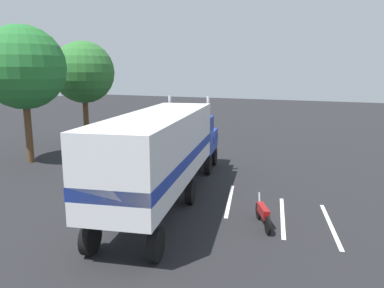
{
  "coord_description": "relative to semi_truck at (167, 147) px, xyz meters",
  "views": [
    {
      "loc": [
        -19.47,
        -8.76,
        5.81
      ],
      "look_at": [
        0.12,
        0.34,
        1.6
      ],
      "focal_mm": 34.56,
      "sensor_mm": 36.0,
      "label": 1
    }
  ],
  "objects": [
    {
      "name": "motorcycle",
      "position": [
        -0.9,
        -4.67,
        -2.04
      ],
      "size": [
        1.91,
        1.08,
        1.12
      ],
      "color": "black",
      "rests_on": "ground_plane"
    },
    {
      "name": "person_bystander",
      "position": [
        -1.11,
        2.44,
        -1.63
      ],
      "size": [
        0.34,
        0.46,
        1.63
      ],
      "color": "#2D3347",
      "rests_on": "ground_plane"
    },
    {
      "name": "tree_center",
      "position": [
        9.63,
        12.88,
        3.25
      ],
      "size": [
        4.94,
        4.94,
        8.27
      ],
      "color": "brown",
      "rests_on": "ground_plane"
    },
    {
      "name": "tree_left",
      "position": [
        2.79,
        11.73,
        3.56
      ],
      "size": [
        5.25,
        5.25,
        8.73
      ],
      "color": "brown",
      "rests_on": "ground_plane"
    },
    {
      "name": "semi_truck",
      "position": [
        0.0,
        0.0,
        0.0
      ],
      "size": [
        14.35,
        5.77,
        4.5
      ],
      "color": "#193399",
      "rests_on": "ground_plane"
    },
    {
      "name": "lane_stripe_near",
      "position": [
        1.29,
        -2.56,
        -2.52
      ],
      "size": [
        4.29,
        1.31,
        0.01
      ],
      "primitive_type": "cube",
      "rotation": [
        0.0,
        0.0,
        0.27
      ],
      "color": "silver",
      "rests_on": "ground_plane"
    },
    {
      "name": "lane_stripe_mid",
      "position": [
        0.35,
        -5.18,
        -2.52
      ],
      "size": [
        4.33,
        1.11,
        0.01
      ],
      "primitive_type": "cube",
      "rotation": [
        0.0,
        0.0,
        0.22
      ],
      "color": "silver",
      "rests_on": "ground_plane"
    },
    {
      "name": "lane_stripe_far",
      "position": [
        0.26,
        -7.04,
        -2.52
      ],
      "size": [
        4.3,
        1.24,
        0.01
      ],
      "primitive_type": "cube",
      "rotation": [
        0.0,
        0.0,
        0.25
      ],
      "color": "silver",
      "rests_on": "ground_plane"
    },
    {
      "name": "ground_plane",
      "position": [
        5.31,
        0.94,
        -2.52
      ],
      "size": [
        120.0,
        120.0,
        0.0
      ],
      "primitive_type": "plane",
      "color": "#232326"
    }
  ]
}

